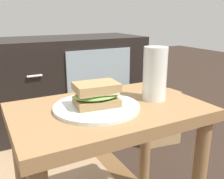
{
  "coord_description": "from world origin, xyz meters",
  "views": [
    {
      "loc": [
        -0.32,
        -0.62,
        0.72
      ],
      "look_at": [
        0.01,
        0.0,
        0.51
      ],
      "focal_mm": 40.4,
      "sensor_mm": 36.0,
      "label": 1
    }
  ],
  "objects_px": {
    "plate": "(97,107)",
    "paper_bag": "(158,117)",
    "tv_cabinet": "(69,81)",
    "sandwich_front": "(96,94)",
    "beer_glass": "(155,74)"
  },
  "relations": [
    {
      "from": "plate",
      "to": "paper_bag",
      "type": "bearing_deg",
      "value": 37.32
    },
    {
      "from": "paper_bag",
      "to": "sandwich_front",
      "type": "bearing_deg",
      "value": -142.68
    },
    {
      "from": "beer_glass",
      "to": "tv_cabinet",
      "type": "bearing_deg",
      "value": 87.69
    },
    {
      "from": "plate",
      "to": "beer_glass",
      "type": "xyz_separation_m",
      "value": [
        0.2,
        -0.01,
        0.08
      ]
    },
    {
      "from": "plate",
      "to": "sandwich_front",
      "type": "relative_size",
      "value": 1.76
    },
    {
      "from": "sandwich_front",
      "to": "paper_bag",
      "type": "xyz_separation_m",
      "value": [
        0.59,
        0.45,
        -0.35
      ]
    },
    {
      "from": "tv_cabinet",
      "to": "plate",
      "type": "xyz_separation_m",
      "value": [
        -0.23,
        -0.95,
        0.17
      ]
    },
    {
      "from": "tv_cabinet",
      "to": "beer_glass",
      "type": "xyz_separation_m",
      "value": [
        -0.04,
        -0.96,
        0.25
      ]
    },
    {
      "from": "sandwich_front",
      "to": "beer_glass",
      "type": "height_order",
      "value": "beer_glass"
    },
    {
      "from": "plate",
      "to": "sandwich_front",
      "type": "height_order",
      "value": "sandwich_front"
    },
    {
      "from": "plate",
      "to": "tv_cabinet",
      "type": "bearing_deg",
      "value": 76.13
    },
    {
      "from": "plate",
      "to": "paper_bag",
      "type": "xyz_separation_m",
      "value": [
        0.59,
        0.45,
        -0.32
      ]
    },
    {
      "from": "beer_glass",
      "to": "sandwich_front",
      "type": "bearing_deg",
      "value": 177.14
    },
    {
      "from": "plate",
      "to": "paper_bag",
      "type": "height_order",
      "value": "plate"
    },
    {
      "from": "plate",
      "to": "sandwich_front",
      "type": "bearing_deg",
      "value": 144.07
    }
  ]
}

